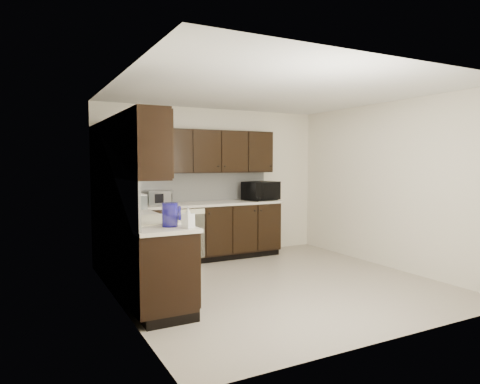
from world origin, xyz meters
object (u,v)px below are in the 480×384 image
at_px(toaster_oven, 161,198).
at_px(blue_pitcher, 170,215).
at_px(microwave, 261,191).
at_px(sink, 149,226).
at_px(storage_bin, 124,202).

relative_size(toaster_oven, blue_pitcher, 1.40).
height_order(microwave, blue_pitcher, microwave).
distance_m(sink, storage_bin, 1.31).
distance_m(microwave, toaster_oven, 1.76).
height_order(toaster_oven, blue_pitcher, blue_pitcher).
bearing_deg(toaster_oven, blue_pitcher, -81.26).
relative_size(microwave, storage_bin, 1.13).
bearing_deg(microwave, sink, -159.22).
bearing_deg(sink, storage_bin, 89.33).
distance_m(storage_bin, blue_pitcher, 1.82).
distance_m(sink, microwave, 2.96).
xyz_separation_m(toaster_oven, blue_pitcher, (-0.61, -2.25, 0.01)).
distance_m(microwave, blue_pitcher, 3.21).
distance_m(toaster_oven, blue_pitcher, 2.33).
relative_size(microwave, blue_pitcher, 2.40).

